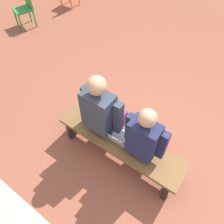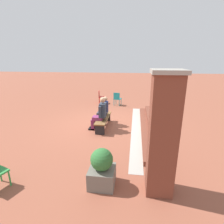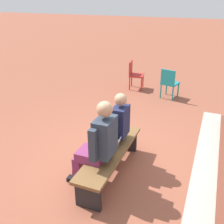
{
  "view_description": "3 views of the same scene",
  "coord_description": "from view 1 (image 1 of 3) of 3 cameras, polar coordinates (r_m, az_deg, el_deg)",
  "views": [
    {
      "loc": [
        -0.43,
        1.45,
        2.89
      ],
      "look_at": [
        0.54,
        0.08,
        0.88
      ],
      "focal_mm": 35.0,
      "sensor_mm": 36.0,
      "label": 1
    },
    {
      "loc": [
        7.42,
        1.45,
        2.89
      ],
      "look_at": [
        0.5,
        0.51,
        0.74
      ],
      "focal_mm": 28.0,
      "sensor_mm": 36.0,
      "label": 2
    },
    {
      "loc": [
        3.61,
        1.45,
        2.71
      ],
      "look_at": [
        0.07,
        0.02,
        0.97
      ],
      "focal_mm": 42.0,
      "sensor_mm": 36.0,
      "label": 3
    }
  ],
  "objects": [
    {
      "name": "plastic_chair_foreground",
      "position": [
        6.25,
        -21.8,
        24.28
      ],
      "size": [
        0.54,
        0.54,
        0.84
      ],
      "color": "#2D893D",
      "rests_on": "ground"
    },
    {
      "name": "laptop",
      "position": [
        2.86,
        1.45,
        -6.62
      ],
      "size": [
        0.32,
        0.29,
        0.21
      ],
      "color": "#9EA0A5",
      "rests_on": "bench"
    },
    {
      "name": "ground_plane",
      "position": [
        3.26,
        8.85,
        -13.41
      ],
      "size": [
        60.0,
        60.0,
        0.0
      ],
      "primitive_type": "plane",
      "color": "brown"
    },
    {
      "name": "person_adult",
      "position": [
        2.8,
        -2.03,
        -0.06
      ],
      "size": [
        0.58,
        0.73,
        1.4
      ],
      "color": "#7F2D5B",
      "rests_on": "ground"
    },
    {
      "name": "bench",
      "position": [
        2.97,
        2.03,
        -8.29
      ],
      "size": [
        1.8,
        0.44,
        0.45
      ],
      "color": "brown",
      "rests_on": "ground"
    },
    {
      "name": "person_student",
      "position": [
        2.64,
        9.01,
        -6.86
      ],
      "size": [
        0.51,
        0.65,
        1.3
      ],
      "color": "#383842",
      "rests_on": "ground"
    }
  ]
}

